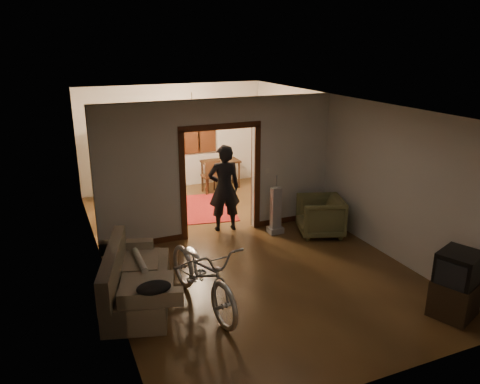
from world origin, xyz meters
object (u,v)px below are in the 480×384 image
bicycle (203,273)px  person (224,188)px  locker (135,163)px  armchair (320,216)px  sofa (138,274)px  desk (221,174)px

bicycle → person: person is taller
person → locker: 3.18m
bicycle → person: (1.41, 2.70, 0.37)m
locker → armchair: bearing=-52.3°
sofa → locker: 5.19m
person → desk: person is taller
sofa → locker: bearing=95.0°
armchair → person: (-1.72, 1.04, 0.52)m
armchair → person: person is taller
sofa → desk: (3.28, 5.01, -0.08)m
person → locker: bearing=-57.7°
person → sofa: bearing=51.9°
desk → armchair: bearing=-60.9°
armchair → locker: bearing=-123.5°
armchair → person: bearing=-101.9°
locker → desk: size_ratio=1.81×
desk → person: bearing=-90.8°
armchair → desk: size_ratio=0.88×
bicycle → armchair: 3.55m
bicycle → person: bearing=54.7°
bicycle → desk: bearing=58.8°
sofa → person: bearing=59.6°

